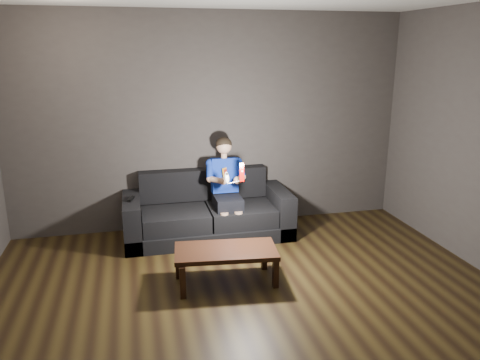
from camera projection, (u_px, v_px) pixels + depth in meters
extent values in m
plane|color=black|center=(265.00, 329.00, 3.89)|extent=(5.00, 5.00, 0.00)
cube|color=#3C3635|center=(211.00, 122.00, 5.87)|extent=(5.00, 0.04, 2.70)
cube|color=black|center=(208.00, 229.00, 5.79)|extent=(2.01, 0.87, 0.17)
cube|color=black|center=(176.00, 220.00, 5.56)|extent=(0.78, 0.61, 0.21)
cube|color=black|center=(241.00, 215.00, 5.74)|extent=(0.78, 0.61, 0.21)
cube|color=black|center=(203.00, 184.00, 5.97)|extent=(1.61, 0.20, 0.39)
cube|color=black|center=(132.00, 221.00, 5.54)|extent=(0.20, 0.87, 0.55)
cube|color=black|center=(278.00, 209.00, 5.94)|extent=(0.20, 0.87, 0.55)
cube|color=black|center=(228.00, 202.00, 5.63)|extent=(0.32, 0.40, 0.15)
cube|color=navy|center=(224.00, 175.00, 5.75)|extent=(0.32, 0.23, 0.44)
cube|color=#F9AA25|center=(226.00, 172.00, 5.65)|extent=(0.10, 0.10, 0.11)
cube|color=#B62915|center=(226.00, 172.00, 5.65)|extent=(0.06, 0.06, 0.07)
cylinder|color=tan|center=(224.00, 156.00, 5.69)|extent=(0.07, 0.07, 0.06)
sphere|color=tan|center=(224.00, 146.00, 5.65)|extent=(0.19, 0.19, 0.19)
ellipsoid|color=black|center=(224.00, 144.00, 5.66)|extent=(0.20, 0.20, 0.17)
cylinder|color=navy|center=(209.00, 171.00, 5.63)|extent=(0.08, 0.24, 0.20)
cylinder|color=navy|center=(241.00, 169.00, 5.71)|extent=(0.08, 0.24, 0.20)
cylinder|color=tan|center=(217.00, 178.00, 5.49)|extent=(0.15, 0.25, 0.11)
cylinder|color=tan|center=(240.00, 177.00, 5.55)|extent=(0.15, 0.25, 0.11)
sphere|color=tan|center=(223.00, 181.00, 5.41)|extent=(0.09, 0.09, 0.09)
sphere|color=tan|center=(237.00, 180.00, 5.45)|extent=(0.09, 0.09, 0.09)
cylinder|color=tan|center=(224.00, 227.00, 5.48)|extent=(0.10, 0.10, 0.36)
cylinder|color=tan|center=(238.00, 226.00, 5.52)|extent=(0.10, 0.10, 0.36)
cube|color=#E10400|center=(242.00, 172.00, 5.20)|extent=(0.06, 0.08, 0.21)
cube|color=#7C0102|center=(242.00, 168.00, 5.16)|extent=(0.03, 0.01, 0.03)
cylinder|color=white|center=(242.00, 174.00, 5.18)|extent=(0.02, 0.01, 0.02)
ellipsoid|color=white|center=(227.00, 178.00, 5.18)|extent=(0.07, 0.09, 0.14)
cylinder|color=black|center=(227.00, 174.00, 5.14)|extent=(0.03, 0.01, 0.02)
cube|color=black|center=(131.00, 199.00, 5.42)|extent=(0.08, 0.17, 0.03)
cube|color=black|center=(131.00, 196.00, 5.46)|extent=(0.02, 0.02, 0.00)
cube|color=black|center=(226.00, 251.00, 4.56)|extent=(1.04, 0.60, 0.05)
cube|color=black|center=(183.00, 283.00, 4.32)|extent=(0.05, 0.05, 0.32)
cube|color=black|center=(276.00, 272.00, 4.52)|extent=(0.05, 0.05, 0.32)
cube|color=black|center=(178.00, 264.00, 4.70)|extent=(0.05, 0.05, 0.32)
cube|color=black|center=(264.00, 255.00, 4.90)|extent=(0.05, 0.05, 0.32)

